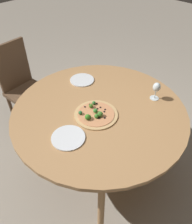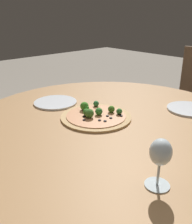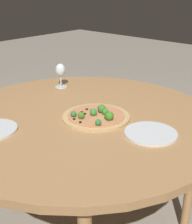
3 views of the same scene
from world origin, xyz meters
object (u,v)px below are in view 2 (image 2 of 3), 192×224
Objects in this scene: pizza at (96,115)px; wine_glass at (160,155)px; plate_near at (189,109)px; plate_far at (55,102)px.

wine_glass reaches higher than pizza.
plate_far is at bearing 39.07° from plate_near.
pizza is 0.30m from plate_far.
plate_near is (0.24, -0.64, -0.10)m from wine_glass.
pizza reaches higher than plate_near.
pizza is at bearing 58.72° from plate_near.
wine_glass is at bearing 167.04° from plate_far.
plate_near is 0.95× the size of plate_far.
wine_glass is at bearing 156.86° from pizza.
pizza is at bearing -23.14° from wine_glass.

